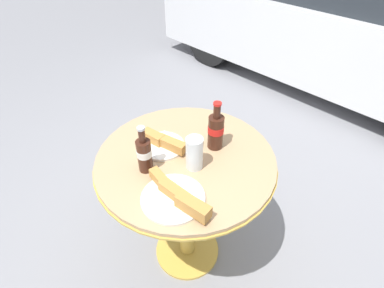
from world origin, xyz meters
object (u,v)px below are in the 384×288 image
object	(u,v)px
cola_bottle_left	(144,154)
lunch_plate_far	(176,197)
lunch_plate_near	(163,143)
drinking_glass	(194,154)
bistro_table	(186,182)
parked_car	(341,21)
cola_bottle_right	(216,130)

from	to	relation	value
cola_bottle_left	lunch_plate_far	distance (m)	0.22
cola_bottle_left	lunch_plate_near	distance (m)	0.17
drinking_glass	bistro_table	bearing A→B (deg)	167.81
cola_bottle_left	parked_car	bearing A→B (deg)	98.64
drinking_glass	lunch_plate_near	size ratio (longest dim) A/B	0.66
bistro_table	lunch_plate_far	distance (m)	0.31
drinking_glass	parked_car	size ratio (longest dim) A/B	0.04
bistro_table	cola_bottle_right	distance (m)	0.30
lunch_plate_far	lunch_plate_near	bearing A→B (deg)	148.58
cola_bottle_left	bistro_table	bearing A→B (deg)	70.29
cola_bottle_left	drinking_glass	xyz separation A→B (m)	(0.13, 0.16, -0.02)
bistro_table	parked_car	xyz separation A→B (m)	(-0.51, 2.75, 0.02)
bistro_table	lunch_plate_near	bearing A→B (deg)	-167.06
bistro_table	lunch_plate_far	xyz separation A→B (m)	(0.15, -0.19, 0.18)
parked_car	cola_bottle_right	bearing A→B (deg)	-78.15
cola_bottle_right	lunch_plate_near	world-z (taller)	cola_bottle_right
lunch_plate_far	parked_car	distance (m)	3.03
cola_bottle_left	lunch_plate_far	world-z (taller)	cola_bottle_left
cola_bottle_left	drinking_glass	bearing A→B (deg)	49.93
cola_bottle_right	lunch_plate_near	size ratio (longest dim) A/B	1.03
cola_bottle_right	cola_bottle_left	bearing A→B (deg)	-108.07
lunch_plate_far	cola_bottle_right	bearing A→B (deg)	107.95
lunch_plate_near	lunch_plate_far	world-z (taller)	lunch_plate_far
bistro_table	cola_bottle_left	distance (m)	0.31
cola_bottle_right	drinking_glass	distance (m)	0.16
lunch_plate_far	parked_car	world-z (taller)	parked_car
bistro_table	cola_bottle_right	xyz separation A→B (m)	(0.04, 0.15, 0.25)
bistro_table	lunch_plate_near	xyz separation A→B (m)	(-0.12, -0.03, 0.18)
bistro_table	cola_bottle_right	world-z (taller)	cola_bottle_right
cola_bottle_right	drinking_glass	bearing A→B (deg)	-80.25
cola_bottle_left	cola_bottle_right	world-z (taller)	cola_bottle_right
drinking_glass	cola_bottle_left	bearing A→B (deg)	-130.07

